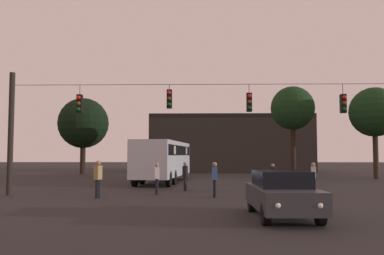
# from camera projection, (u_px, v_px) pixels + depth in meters

# --- Properties ---
(ground_plane) EXTENTS (168.00, 168.00, 0.00)m
(ground_plane) POSITION_uv_depth(u_px,v_px,m) (208.00, 183.00, 29.24)
(ground_plane) COLOR black
(ground_plane) RESTS_ON ground
(overhead_signal_span) EXTENTS (20.74, 0.44, 6.28)m
(overhead_signal_span) POSITION_uv_depth(u_px,v_px,m) (210.00, 124.00, 20.73)
(overhead_signal_span) COLOR black
(overhead_signal_span) RESTS_ON ground
(city_bus) EXTENTS (3.53, 11.19, 3.00)m
(city_bus) POSITION_uv_depth(u_px,v_px,m) (164.00, 157.00, 30.45)
(city_bus) COLOR #B7BCC6
(city_bus) RESTS_ON ground
(car_near_right) EXTENTS (1.89, 4.37, 1.52)m
(car_near_right) POSITION_uv_depth(u_px,v_px,m) (282.00, 193.00, 13.30)
(car_near_right) COLOR #2D2D33
(car_near_right) RESTS_ON ground
(pedestrian_crossing_left) EXTENTS (0.31, 0.40, 1.53)m
(pedestrian_crossing_left) POSITION_uv_depth(u_px,v_px,m) (273.00, 176.00, 23.25)
(pedestrian_crossing_left) COLOR black
(pedestrian_crossing_left) RESTS_ON ground
(pedestrian_crossing_center) EXTENTS (0.26, 0.37, 1.69)m
(pedestrian_crossing_center) POSITION_uv_depth(u_px,v_px,m) (215.00, 177.00, 19.68)
(pedestrian_crossing_center) COLOR black
(pedestrian_crossing_center) RESTS_ON ground
(pedestrian_crossing_right) EXTENTS (0.31, 0.40, 1.63)m
(pedestrian_crossing_right) POSITION_uv_depth(u_px,v_px,m) (185.00, 175.00, 23.20)
(pedestrian_crossing_right) COLOR black
(pedestrian_crossing_right) RESTS_ON ground
(pedestrian_near_bus) EXTENTS (0.34, 0.41, 1.63)m
(pedestrian_near_bus) POSITION_uv_depth(u_px,v_px,m) (313.00, 176.00, 21.89)
(pedestrian_near_bus) COLOR black
(pedestrian_near_bus) RESTS_ON ground
(pedestrian_trailing) EXTENTS (0.31, 0.40, 1.62)m
(pedestrian_trailing) POSITION_uv_depth(u_px,v_px,m) (157.00, 177.00, 21.16)
(pedestrian_trailing) COLOR black
(pedestrian_trailing) RESTS_ON ground
(pedestrian_far_side) EXTENTS (0.35, 0.42, 1.77)m
(pedestrian_far_side) POSITION_uv_depth(u_px,v_px,m) (98.00, 177.00, 19.29)
(pedestrian_far_side) COLOR black
(pedestrian_far_side) RESTS_ON ground
(corner_building) EXTENTS (18.78, 12.92, 6.69)m
(corner_building) POSITION_uv_depth(u_px,v_px,m) (229.00, 145.00, 52.06)
(corner_building) COLOR black
(corner_building) RESTS_ON ground
(tree_left_silhouette) EXTENTS (3.99, 3.99, 8.32)m
(tree_left_silhouette) POSITION_uv_depth(u_px,v_px,m) (293.00, 109.00, 37.53)
(tree_left_silhouette) COLOR black
(tree_left_silhouette) RESTS_ON ground
(tree_behind_building) EXTENTS (4.25, 4.25, 7.84)m
(tree_behind_building) POSITION_uv_depth(u_px,v_px,m) (374.00, 112.00, 35.11)
(tree_behind_building) COLOR #2D2116
(tree_behind_building) RESTS_ON ground
(tree_right_far) EXTENTS (5.35, 5.35, 8.09)m
(tree_right_far) POSITION_uv_depth(u_px,v_px,m) (83.00, 123.00, 43.62)
(tree_right_far) COLOR black
(tree_right_far) RESTS_ON ground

